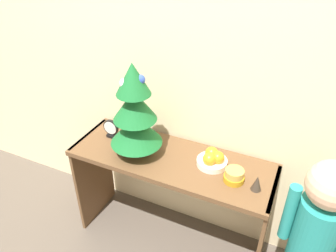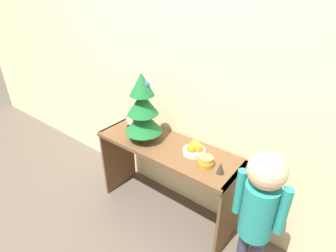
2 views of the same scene
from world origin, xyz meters
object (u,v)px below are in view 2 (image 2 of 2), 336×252
desk_clock (131,122)px  figurine (221,168)px  singing_bowl (206,161)px  mini_tree (143,109)px  child_figure (260,204)px  fruit_bowl (195,149)px

desk_clock → figurine: bearing=-5.6°
singing_bowl → mini_tree: bearing=-180.0°
singing_bowl → desk_clock: size_ratio=0.90×
singing_bowl → figurine: 0.12m
desk_clock → child_figure: size_ratio=0.12×
singing_bowl → child_figure: bearing=-13.0°
desk_clock → child_figure: 1.25m
mini_tree → singing_bowl: mini_tree is taller
singing_bowl → desk_clock: bearing=174.6°
fruit_bowl → figurine: bearing=-19.5°
mini_tree → figurine: (0.70, -0.02, -0.23)m
mini_tree → desk_clock: size_ratio=4.66×
child_figure → mini_tree: bearing=174.4°
mini_tree → figurine: mini_tree is taller
singing_bowl → child_figure: child_figure is taller
mini_tree → fruit_bowl: bearing=10.2°
mini_tree → fruit_bowl: size_ratio=3.29×
desk_clock → figurine: (0.93, -0.09, -0.02)m
mini_tree → figurine: 0.74m
desk_clock → mini_tree: bearing=-18.5°
fruit_bowl → child_figure: bearing=-17.2°
mini_tree → desk_clock: bearing=161.5°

